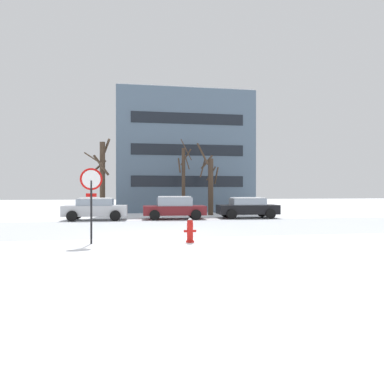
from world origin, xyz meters
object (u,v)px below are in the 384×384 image
Objects in this scene: fire_hydrant at (190,230)px; parked_car_black at (247,207)px; parked_car_maroon at (174,208)px; stop_sign at (91,191)px; parked_car_silver at (95,209)px.

fire_hydrant is 0.21× the size of parked_car_black.
parked_car_maroon is at bearing -179.26° from parked_car_black.
stop_sign is 0.67× the size of parked_car_silver.
parked_car_maroon is 1.00× the size of parked_car_black.
parked_car_black reaches higher than fire_hydrant.
fire_hydrant is (3.42, -0.21, -1.40)m from stop_sign.
fire_hydrant is 0.22× the size of parked_car_silver.
fire_hydrant is 12.42m from parked_car_black.
parked_car_silver is at bearing 110.28° from fire_hydrant.
fire_hydrant is at bearing -3.50° from stop_sign.
parked_car_silver is 9.79m from parked_car_black.
parked_car_maroon reaches higher than parked_car_silver.
parked_car_silver is at bearing 93.34° from stop_sign.
parked_car_silver is 0.98× the size of parked_car_maroon.
stop_sign reaches higher than parked_car_silver.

